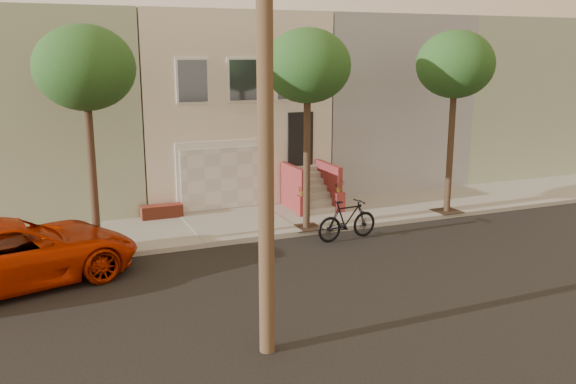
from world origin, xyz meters
name	(u,v)px	position (x,y,z in m)	size (l,w,h in m)	color
ground	(332,276)	(0.00, 0.00, 0.00)	(90.00, 90.00, 0.00)	black
sidewalk	(262,222)	(0.00, 5.35, 0.07)	(40.00, 3.70, 0.15)	gray
house_row	(213,103)	(0.00, 11.19, 3.64)	(33.10, 11.70, 7.00)	beige
tree_left	(85,69)	(-5.50, 3.90, 5.26)	(2.70, 2.57, 6.30)	#2D2116
tree_mid	(307,67)	(1.00, 3.90, 5.26)	(2.70, 2.57, 6.30)	#2D2116
tree_right	(455,66)	(6.50, 3.90, 5.26)	(2.70, 2.57, 6.30)	#2D2116
pickup_truck	(13,253)	(-7.63, 2.44, 0.84)	(2.80, 6.07, 1.69)	#BE2400
motorcycle	(347,220)	(1.84, 2.67, 0.63)	(0.60, 2.11, 1.27)	black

